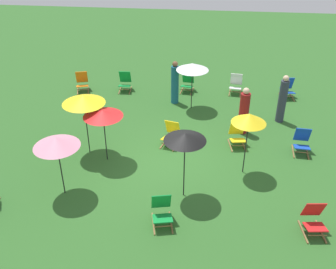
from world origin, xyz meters
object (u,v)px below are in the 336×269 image
at_px(umbrella_1, 103,113).
at_px(umbrella_5, 249,118).
at_px(umbrella_2, 192,67).
at_px(deckchair_3, 162,211).
at_px(deckchair_6, 171,134).
at_px(deckchair_2, 314,219).
at_px(person_2, 244,112).
at_px(umbrella_0, 83,99).
at_px(person_0, 175,83).
at_px(deckchair_10, 125,82).
at_px(deckchair_0, 237,135).
at_px(deckchair_1, 302,142).
at_px(deckchair_5, 236,85).
at_px(person_1, 282,100).
at_px(deckchair_9, 287,89).
at_px(umbrella_3, 185,137).
at_px(deckchair_4, 82,82).
at_px(deckchair_8, 187,83).

height_order(umbrella_1, umbrella_5, umbrella_5).
relative_size(umbrella_2, umbrella_5, 0.93).
distance_m(deckchair_3, umbrella_2, 6.52).
height_order(deckchair_6, umbrella_5, umbrella_5).
height_order(deckchair_2, person_2, person_2).
bearing_deg(deckchair_2, deckchair_6, 130.09).
xyz_separation_m(umbrella_0, person_0, (2.36, 3.85, -1.04)).
bearing_deg(person_0, umbrella_5, 30.68).
xyz_separation_m(deckchair_10, person_0, (2.20, -0.93, 0.45)).
distance_m(deckchair_0, deckchair_1, 2.02).
distance_m(deckchair_5, deckchair_10, 4.64).
height_order(deckchair_0, deckchair_2, same).
bearing_deg(deckchair_3, person_1, 44.80).
height_order(deckchair_9, umbrella_1, umbrella_1).
height_order(deckchair_0, umbrella_3, umbrella_3).
bearing_deg(deckchair_4, umbrella_5, -54.38).
relative_size(deckchair_3, umbrella_3, 0.43).
xyz_separation_m(deckchair_2, deckchair_4, (-7.99, 7.35, 0.00)).
bearing_deg(person_0, deckchair_10, -111.40).
relative_size(deckchair_8, person_1, 0.47).
height_order(deckchair_4, umbrella_5, umbrella_5).
relative_size(umbrella_1, person_2, 1.03).
xyz_separation_m(deckchair_6, umbrella_2, (0.50, 2.71, 1.32)).
bearing_deg(deckchair_9, deckchair_1, -98.55).
xyz_separation_m(deckchair_8, umbrella_1, (-2.12, -5.37, 1.25)).
relative_size(umbrella_0, umbrella_3, 1.01).
bearing_deg(person_0, person_1, 76.15).
xyz_separation_m(deckchair_2, person_1, (-0.05, 5.56, 0.48)).
xyz_separation_m(deckchair_1, deckchair_3, (-4.01, -3.67, 0.00)).
relative_size(deckchair_0, umbrella_1, 0.48).
height_order(deckchair_4, person_0, person_0).
bearing_deg(deckchair_0, umbrella_0, -177.80).
distance_m(umbrella_2, umbrella_3, 5.26).
bearing_deg(umbrella_1, deckchair_4, 114.96).
height_order(deckchair_3, deckchair_6, same).
xyz_separation_m(deckchair_0, person_2, (0.21, 0.86, 0.41)).
bearing_deg(deckchair_6, umbrella_3, -61.51).
relative_size(umbrella_3, person_0, 1.14).
bearing_deg(umbrella_3, deckchair_8, 93.18).
xyz_separation_m(deckchair_2, umbrella_1, (-5.70, 2.44, 1.25)).
relative_size(deckchair_2, umbrella_1, 0.48).
height_order(deckchair_8, umbrella_3, umbrella_3).
relative_size(deckchair_10, umbrella_3, 0.42).
bearing_deg(deckchair_9, deckchair_0, -125.35).
bearing_deg(umbrella_0, person_1, 23.72).
xyz_separation_m(umbrella_0, umbrella_5, (4.82, -0.55, -0.05)).
distance_m(deckchair_2, umbrella_2, 7.20).
xyz_separation_m(deckchair_3, deckchair_10, (-2.54, 7.69, 0.00)).
bearing_deg(deckchair_6, umbrella_1, -134.43).
relative_size(deckchair_1, deckchair_8, 1.00).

